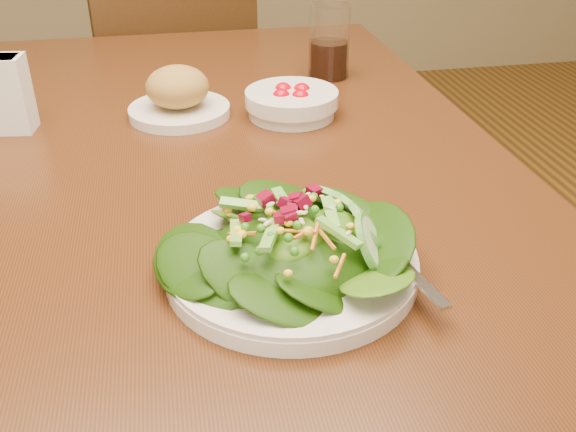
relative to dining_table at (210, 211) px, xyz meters
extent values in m
cube|color=#482510|center=(0.00, 0.00, 0.08)|extent=(0.90, 1.40, 0.04)
cylinder|color=#40250F|center=(-0.39, 0.64, -0.29)|extent=(0.07, 0.07, 0.71)
cylinder|color=#40250F|center=(0.39, 0.64, -0.29)|extent=(0.07, 0.07, 0.71)
cube|color=#40250F|center=(-0.06, 1.06, -0.18)|extent=(0.57, 0.57, 0.04)
cylinder|color=#40250F|center=(0.08, 1.30, -0.42)|extent=(0.04, 0.04, 0.45)
cylinder|color=#40250F|center=(-0.30, 1.20, -0.42)|extent=(0.04, 0.04, 0.45)
cylinder|color=#40250F|center=(0.18, 0.92, -0.42)|extent=(0.04, 0.04, 0.45)
cylinder|color=#40250F|center=(-0.20, 0.81, -0.42)|extent=(0.04, 0.04, 0.45)
cube|color=#40250F|center=(0.00, 0.84, 0.10)|extent=(0.43, 0.15, 0.51)
cylinder|color=silver|center=(0.07, -0.32, 0.11)|extent=(0.27, 0.27, 0.02)
ellipsoid|color=black|center=(0.07, -0.32, 0.14)|extent=(0.19, 0.19, 0.04)
cube|color=silver|center=(0.18, -0.35, 0.12)|extent=(0.05, 0.18, 0.01)
cylinder|color=silver|center=(-0.03, 0.16, 0.11)|extent=(0.17, 0.17, 0.02)
ellipsoid|color=olive|center=(-0.03, 0.16, 0.15)|extent=(0.11, 0.11, 0.07)
cylinder|color=silver|center=(0.16, 0.12, 0.12)|extent=(0.16, 0.16, 0.04)
sphere|color=#C80010|center=(0.18, 0.13, 0.14)|extent=(0.03, 0.03, 0.03)
sphere|color=#C80010|center=(0.15, 0.14, 0.14)|extent=(0.03, 0.03, 0.03)
sphere|color=#C80010|center=(0.14, 0.11, 0.14)|extent=(0.03, 0.03, 0.03)
sphere|color=#C80010|center=(0.17, 0.10, 0.14)|extent=(0.03, 0.03, 0.03)
cylinder|color=silver|center=(0.27, 0.31, 0.17)|extent=(0.08, 0.08, 0.14)
cylinder|color=black|center=(0.27, 0.31, 0.14)|extent=(0.07, 0.07, 0.07)
camera|label=1|loc=(-0.05, -0.89, 0.51)|focal=40.00mm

